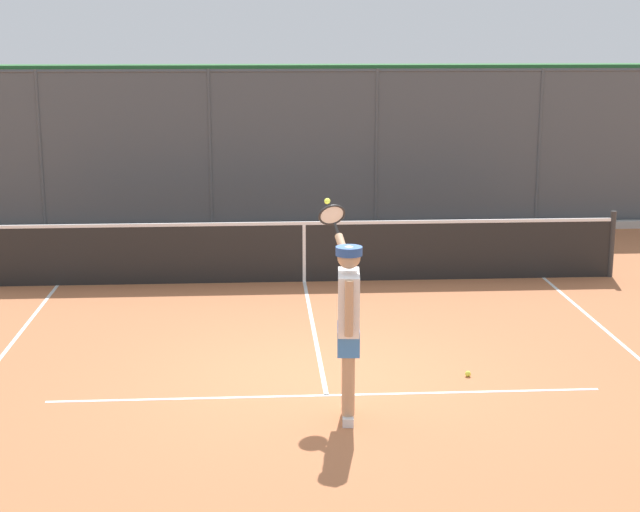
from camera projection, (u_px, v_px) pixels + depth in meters
name	position (u px, v px, depth m)	size (l,w,h in m)	color
ground_plane	(323.00, 379.00, 10.99)	(60.00, 60.00, 0.00)	#B76B42
court_line_markings	(328.00, 405.00, 10.22)	(7.72, 9.08, 0.01)	white
fence_backdrop	(293.00, 146.00, 19.60)	(19.22, 1.37, 3.22)	#474C51
tennis_net	(304.00, 251.00, 15.24)	(9.92, 0.09, 1.07)	#2D2D2D
tennis_player	(348.00, 317.00, 9.68)	(0.40, 1.47, 2.08)	silver
tennis_ball_near_baseline	(468.00, 374.00, 11.08)	(0.07, 0.07, 0.07)	#D6E042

